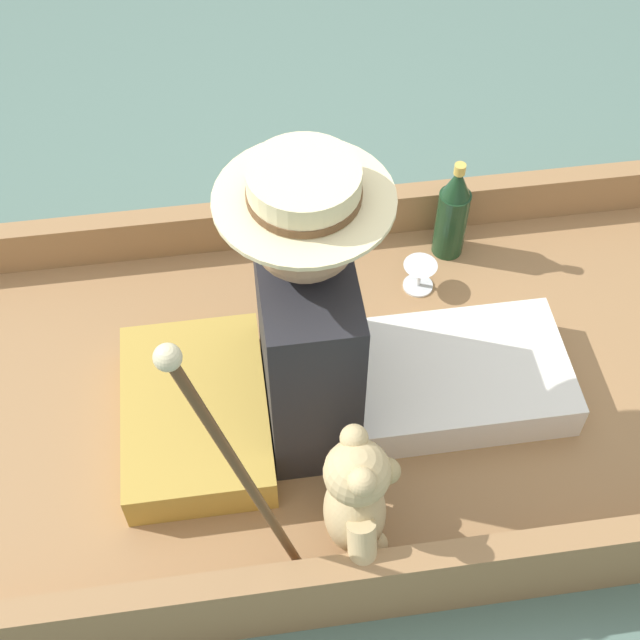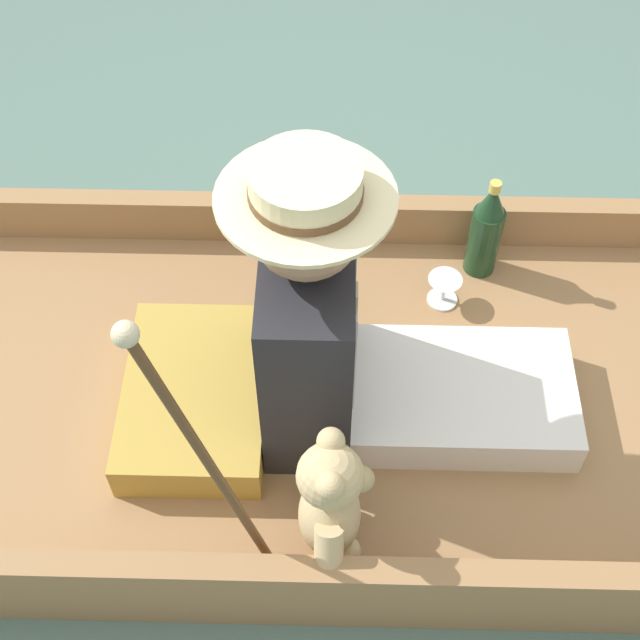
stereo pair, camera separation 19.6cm
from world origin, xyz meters
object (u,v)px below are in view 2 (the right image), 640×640
(walking_cane, at_px, (197,448))
(champagne_bottle, at_px, (485,230))
(wine_glass, at_px, (443,286))
(teddy_bear, at_px, (331,502))
(seated_person, at_px, (351,335))

(walking_cane, distance_m, champagne_bottle, 1.16)
(wine_glass, bearing_deg, walking_cane, -34.96)
(wine_glass, bearing_deg, teddy_bear, -22.54)
(teddy_bear, xyz_separation_m, wine_glass, (-0.70, 0.29, -0.12))
(teddy_bear, height_order, champagne_bottle, teddy_bear)
(teddy_bear, height_order, wine_glass, teddy_bear)
(teddy_bear, relative_size, walking_cane, 0.44)
(teddy_bear, distance_m, walking_cane, 0.41)
(teddy_bear, bearing_deg, walking_cane, -76.01)
(teddy_bear, bearing_deg, seated_person, 174.09)
(walking_cane, bearing_deg, wine_glass, 145.04)
(teddy_bear, height_order, walking_cane, walking_cane)
(teddy_bear, bearing_deg, champagne_bottle, 154.06)
(seated_person, bearing_deg, walking_cane, -29.85)
(seated_person, distance_m, champagne_bottle, 0.62)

